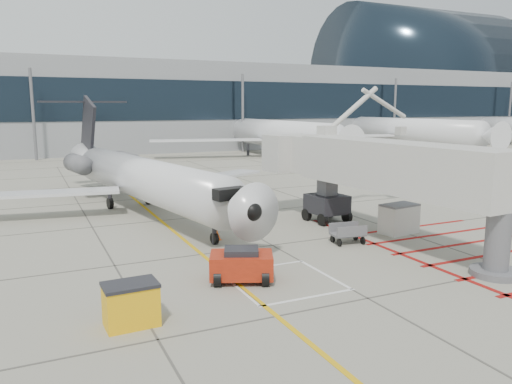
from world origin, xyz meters
name	(u,v)px	position (x,y,z in m)	size (l,w,h in m)	color
ground_plane	(312,268)	(0.00, 0.00, 0.00)	(260.00, 260.00, 0.00)	gray
regional_jet	(157,159)	(-3.85, 12.33, 3.90)	(23.61, 29.77, 7.80)	silver
jet_bridge	(394,176)	(6.02, 1.86, 3.56)	(8.42, 17.78, 7.11)	beige
pushback_tug	(241,264)	(-3.57, -0.26, 0.75)	(2.56, 1.60, 1.49)	#A92610
spill_bin	(131,304)	(-8.52, -2.60, 0.74)	(1.70, 1.13, 1.47)	#F6AF0D
baggage_cart	(348,233)	(3.77, 2.66, 0.54)	(1.71, 1.08, 1.08)	#5A5A5F
ground_power_unit	(399,219)	(7.66, 3.23, 0.84)	(2.11, 1.23, 1.67)	silver
cone_nose	(217,235)	(-2.22, 6.23, 0.28)	(0.40, 0.40, 0.56)	#F8560D
cone_side	(263,224)	(1.26, 7.72, 0.22)	(0.32, 0.32, 0.45)	#E15B0B
terminal_building	(155,107)	(10.00, 70.00, 7.00)	(180.00, 28.00, 14.00)	gray
terminal_glass_band	(177,100)	(10.00, 55.95, 8.00)	(180.00, 0.10, 6.00)	black
terminal_dome	(419,75)	(70.00, 70.00, 14.00)	(40.00, 28.00, 28.00)	black
bg_aircraft_c	(272,116)	(21.05, 46.00, 5.75)	(34.49, 38.32, 11.50)	silver
bg_aircraft_d	(399,114)	(44.14, 46.00, 5.80)	(34.80, 38.66, 11.60)	silver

